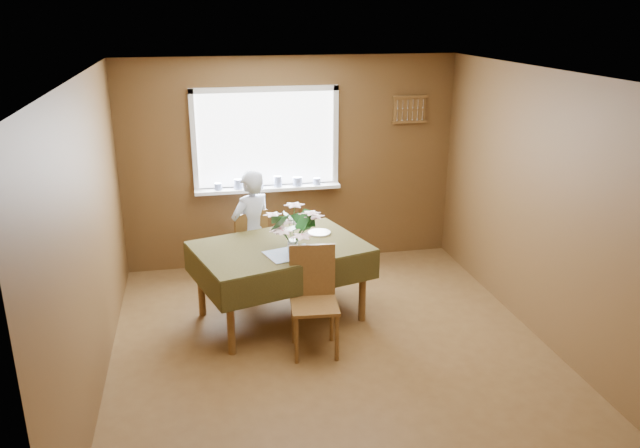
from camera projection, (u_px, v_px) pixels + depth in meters
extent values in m
plane|color=brown|center=(332.00, 350.00, 5.78)|extent=(4.50, 4.50, 0.00)
plane|color=white|center=(334.00, 74.00, 4.97)|extent=(4.50, 4.50, 0.00)
plane|color=brown|center=(291.00, 163.00, 7.46)|extent=(4.00, 0.00, 4.00)
plane|color=brown|center=(427.00, 357.00, 3.29)|extent=(4.00, 0.00, 4.00)
plane|color=brown|center=(90.00, 239.00, 4.99)|extent=(0.00, 4.50, 4.50)
plane|color=brown|center=(544.00, 208.00, 5.76)|extent=(0.00, 4.50, 4.50)
cube|color=white|center=(266.00, 139.00, 7.29)|extent=(1.60, 0.01, 1.10)
cube|color=white|center=(265.00, 89.00, 7.09)|extent=(1.72, 0.06, 0.06)
cube|color=white|center=(267.00, 188.00, 7.47)|extent=(1.72, 0.06, 0.06)
cube|color=white|center=(194.00, 143.00, 7.12)|extent=(0.06, 0.06, 1.22)
cube|color=white|center=(335.00, 137.00, 7.43)|extent=(0.06, 0.06, 1.22)
cube|color=white|center=(268.00, 188.00, 7.40)|extent=(1.72, 0.20, 0.04)
cylinder|color=white|center=(218.00, 187.00, 7.25)|extent=(0.09, 0.09, 0.08)
cylinder|color=white|center=(238.00, 184.00, 7.29)|extent=(0.11, 0.11, 0.12)
cylinder|color=white|center=(258.00, 184.00, 7.33)|extent=(0.12, 0.12, 0.09)
cylinder|color=white|center=(278.00, 181.00, 7.37)|extent=(0.10, 0.10, 0.13)
cylinder|color=white|center=(298.00, 181.00, 7.42)|extent=(0.11, 0.11, 0.10)
cylinder|color=white|center=(317.00, 181.00, 7.47)|extent=(0.09, 0.09, 0.08)
cube|color=brown|center=(410.00, 109.00, 7.52)|extent=(0.40, 0.03, 0.30)
cube|color=brown|center=(411.00, 97.00, 7.45)|extent=(0.44, 0.04, 0.03)
cube|color=brown|center=(409.00, 122.00, 7.55)|extent=(0.44, 0.04, 0.03)
cylinder|color=brown|center=(231.00, 317.00, 5.60)|extent=(0.07, 0.07, 0.74)
cylinder|color=brown|center=(362.00, 287.00, 6.22)|extent=(0.07, 0.07, 0.74)
cylinder|color=brown|center=(201.00, 282.00, 6.33)|extent=(0.07, 0.07, 0.74)
cylinder|color=brown|center=(321.00, 258.00, 6.95)|extent=(0.07, 0.07, 0.74)
cube|color=brown|center=(280.00, 248.00, 6.15)|extent=(1.78, 1.43, 0.04)
cube|color=black|center=(280.00, 246.00, 6.14)|extent=(1.86, 1.51, 0.01)
cube|color=black|center=(305.00, 280.00, 5.73)|extent=(1.56, 0.46, 0.29)
cube|color=black|center=(259.00, 243.00, 6.65)|extent=(1.56, 0.46, 0.29)
cube|color=black|center=(202.00, 276.00, 5.83)|extent=(0.32, 1.06, 0.29)
cube|color=black|center=(351.00, 246.00, 6.55)|extent=(0.32, 1.06, 0.29)
cube|color=#4899CD|center=(291.00, 254.00, 5.92)|extent=(0.54, 0.46, 0.01)
cylinder|color=brown|center=(250.00, 261.00, 7.28)|extent=(0.04, 0.04, 0.43)
cylinder|color=brown|center=(224.00, 267.00, 7.09)|extent=(0.04, 0.04, 0.43)
cylinder|color=brown|center=(266.00, 270.00, 7.02)|extent=(0.04, 0.04, 0.43)
cylinder|color=brown|center=(239.00, 277.00, 6.83)|extent=(0.04, 0.04, 0.43)
cube|color=brown|center=(244.00, 250.00, 6.98)|extent=(0.53, 0.53, 0.03)
cube|color=brown|center=(252.00, 233.00, 6.75)|extent=(0.37, 0.19, 0.47)
cylinder|color=brown|center=(296.00, 340.00, 5.50)|extent=(0.04, 0.04, 0.45)
cylinder|color=brown|center=(337.00, 338.00, 5.54)|extent=(0.04, 0.04, 0.45)
cylinder|color=brown|center=(293.00, 321.00, 5.84)|extent=(0.04, 0.04, 0.45)
cylinder|color=brown|center=(332.00, 319.00, 5.87)|extent=(0.04, 0.04, 0.45)
cube|color=brown|center=(314.00, 306.00, 5.61)|extent=(0.46, 0.46, 0.03)
cube|color=brown|center=(312.00, 270.00, 5.70)|extent=(0.42, 0.07, 0.50)
imported|color=white|center=(252.00, 232.00, 6.79)|extent=(0.60, 0.54, 1.38)
cylinder|color=white|center=(293.00, 246.00, 5.93)|extent=(0.10, 0.10, 0.13)
cylinder|color=#33662D|center=(293.00, 236.00, 5.90)|extent=(0.06, 0.06, 0.09)
cylinder|color=white|center=(319.00, 233.00, 6.46)|extent=(0.32, 0.32, 0.01)
cube|color=silver|center=(301.00, 250.00, 6.00)|extent=(0.03, 0.20, 0.00)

